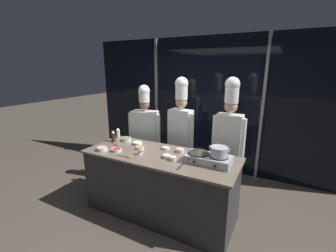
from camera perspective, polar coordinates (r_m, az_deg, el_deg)
ground_plane at (r=3.61m, az=-1.97°, el=-21.00°), size 24.00×24.00×0.00m
window_wall_back at (r=4.70m, az=9.23°, el=5.29°), size 5.26×0.09×2.70m
demo_counter at (r=3.36m, az=-2.05°, el=-14.54°), size 2.18×0.85×0.93m
portable_stove at (r=2.91m, az=10.21°, el=-8.21°), size 0.57×0.32×0.11m
frying_pan at (r=2.92m, az=7.79°, el=-6.37°), size 0.28×0.48×0.05m
stock_pot at (r=2.84m, az=12.87°, el=-6.31°), size 0.25×0.22×0.13m
squeeze_bottle_soy at (r=3.75m, az=-13.75°, el=-2.54°), size 0.06×0.06×0.19m
squeeze_bottle_oil at (r=3.97m, az=-12.60°, el=-1.66°), size 0.06×0.06×0.17m
prep_bowl_bell_pepper at (r=3.35m, az=-12.94°, el=-5.88°), size 0.15×0.15×0.04m
prep_bowl_onion at (r=3.33m, az=-0.50°, el=-5.61°), size 0.11×0.11×0.04m
prep_bowl_garlic at (r=2.95m, az=1.29°, el=-8.21°), size 0.10×0.10×0.05m
prep_bowl_scallions at (r=3.76m, az=-10.48°, el=-3.28°), size 0.16×0.16×0.06m
prep_bowl_noodles at (r=3.03m, az=-0.27°, el=-7.65°), size 0.11×0.11×0.04m
prep_bowl_chicken at (r=3.23m, az=3.13°, el=-6.15°), size 0.12×0.12×0.05m
prep_bowl_carrots at (r=3.36m, az=-7.08°, el=-5.53°), size 0.12×0.12×0.04m
prep_bowl_soy_glaze at (r=3.17m, az=-7.32°, el=-6.79°), size 0.09×0.09×0.04m
prep_bowl_rice at (r=3.56m, az=-7.72°, el=-4.31°), size 0.15×0.15×0.04m
prep_bowl_shrimp at (r=3.42m, az=-16.38°, el=-5.51°), size 0.15×0.15×0.05m
serving_spoon_slotted at (r=3.11m, az=-10.36°, el=-7.65°), size 0.26×0.06×0.02m
serving_spoon_solid at (r=3.59m, az=-12.95°, el=-4.70°), size 0.21×0.10×0.02m
chef_head at (r=4.08m, az=-5.87°, el=-0.73°), size 0.60×0.32×1.81m
chef_sous at (r=3.76m, az=3.30°, el=0.23°), size 0.49×0.24×1.96m
chef_line at (r=3.53m, az=15.25°, el=-1.28°), size 0.51×0.21×1.98m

